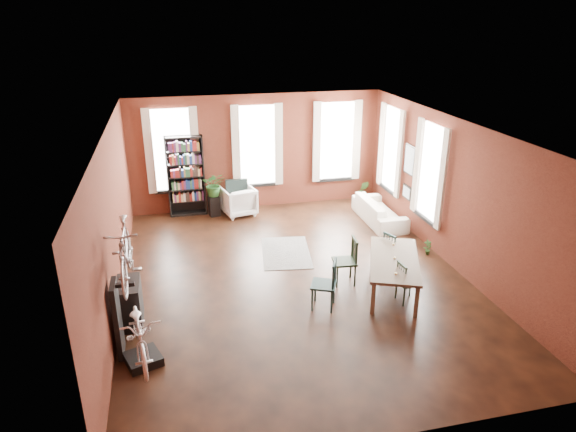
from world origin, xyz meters
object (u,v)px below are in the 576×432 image
object	(u,v)px
white_armchair	(239,200)
console_table	(130,303)
dining_table	(393,274)
dining_chair_b	(345,261)
dining_chair_c	(408,282)
cream_sofa	(380,207)
bicycle_floor	(137,311)
dining_chair_d	(394,250)
bike_trainer	(143,359)
dining_chair_a	(324,284)
plant_stand	(214,206)
bookshelf	(186,176)

from	to	relation	value
white_armchair	console_table	xyz separation A→B (m)	(-2.65, -4.87, -0.03)
dining_table	dining_chair_b	xyz separation A→B (m)	(-0.85, 0.51, 0.14)
dining_table	dining_chair_c	xyz separation A→B (m)	(0.10, -0.46, 0.06)
console_table	cream_sofa	bearing A→B (deg)	29.33
dining_chair_b	bicycle_floor	bearing A→B (deg)	-59.77
dining_table	dining_chair_d	xyz separation A→B (m)	(0.42, 0.93, 0.06)
dining_chair_b	bike_trainer	bearing A→B (deg)	-60.12
white_armchair	dining_chair_a	bearing A→B (deg)	87.16
bicycle_floor	dining_chair_b	bearing A→B (deg)	16.47
dining_chair_c	plant_stand	xyz separation A→B (m)	(-3.20, 5.39, -0.14)
bookshelf	console_table	bearing A→B (deg)	-103.83
white_armchair	bike_trainer	xyz separation A→B (m)	(-2.41, -6.13, -0.35)
dining_chair_c	dining_chair_d	distance (m)	1.43
dining_chair_d	bicycle_floor	world-z (taller)	bicycle_floor
bike_trainer	plant_stand	world-z (taller)	plant_stand
dining_chair_b	bicycle_floor	xyz separation A→B (m)	(-3.98, -1.80, 0.50)
dining_chair_b	dining_chair_d	xyz separation A→B (m)	(1.27, 0.42, -0.08)
dining_table	dining_chair_b	world-z (taller)	dining_chair_b
dining_chair_a	white_armchair	bearing A→B (deg)	-145.46
dining_chair_c	dining_chair_d	bearing A→B (deg)	-17.21
dining_chair_a	dining_chair_c	world-z (taller)	dining_chair_a
dining_chair_a	bookshelf	distance (m)	5.97
dining_chair_a	dining_chair_b	size ratio (longest dim) A/B	0.99
dining_table	bicycle_floor	xyz separation A→B (m)	(-4.83, -1.29, 0.64)
dining_chair_a	white_armchair	xyz separation A→B (m)	(-0.88, 5.17, -0.06)
dining_table	bike_trainer	world-z (taller)	dining_table
cream_sofa	console_table	distance (m)	7.15
dining_chair_b	white_armchair	xyz separation A→B (m)	(-1.57, 4.36, -0.06)
bike_trainer	white_armchair	bearing A→B (deg)	68.51
dining_chair_d	bookshelf	xyz separation A→B (m)	(-4.21, 4.26, 0.69)
dining_chair_a	console_table	size ratio (longest dim) A/B	1.21
dining_chair_a	console_table	distance (m)	3.54
dining_table	bike_trainer	distance (m)	5.01
dining_chair_c	cream_sofa	xyz separation A→B (m)	(1.06, 3.96, -0.01)
dining_chair_a	dining_chair_b	xyz separation A→B (m)	(0.69, 0.81, 0.01)
bookshelf	console_table	size ratio (longest dim) A/B	2.75
bike_trainer	bicycle_floor	bearing A→B (deg)	-81.02
dining_chair_d	white_armchair	bearing A→B (deg)	11.44
dining_table	bike_trainer	bearing A→B (deg)	-143.22
white_armchair	cream_sofa	xyz separation A→B (m)	(3.58, -1.37, -0.02)
bike_trainer	dining_chair_c	bearing A→B (deg)	9.21
bookshelf	dining_chair_b	bearing A→B (deg)	-57.95
bicycle_floor	bike_trainer	bearing A→B (deg)	91.12
bicycle_floor	dining_table	bearing A→B (deg)	7.07
bike_trainer	bookshelf	bearing A→B (deg)	80.79
bookshelf	dining_chair_c	bearing A→B (deg)	-55.52
dining_table	bookshelf	bearing A→B (deg)	148.25
cream_sofa	bicycle_floor	world-z (taller)	bicycle_floor
dining_table	dining_chair_c	world-z (taller)	dining_chair_c
console_table	plant_stand	distance (m)	5.31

